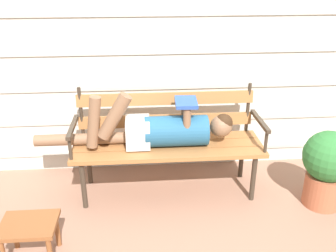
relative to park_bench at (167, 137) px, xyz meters
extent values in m
plane|color=#936B56|center=(0.00, -0.20, -0.51)|extent=(12.00, 12.00, 0.00)
cube|color=beige|center=(0.00, 0.44, 0.66)|extent=(5.14, 0.06, 2.34)
cube|color=#B7B7AD|center=(0.00, 0.41, -0.35)|extent=(5.14, 0.02, 0.04)
cube|color=#B7B7AD|center=(0.00, 0.41, -0.01)|extent=(5.14, 0.02, 0.04)
cube|color=#B7B7AD|center=(0.00, 0.41, 0.32)|extent=(5.14, 0.02, 0.04)
cube|color=#B7B7AD|center=(0.00, 0.41, 0.66)|extent=(5.14, 0.02, 0.04)
cube|color=#B7B7AD|center=(0.00, 0.41, 0.99)|extent=(5.14, 0.02, 0.04)
cube|color=#9E6638|center=(0.00, -0.24, -0.06)|extent=(1.64, 0.15, 0.04)
cube|color=#9E6638|center=(0.00, -0.07, -0.06)|extent=(1.64, 0.15, 0.04)
cube|color=#9E6638|center=(0.00, 0.09, -0.06)|extent=(1.64, 0.15, 0.04)
cube|color=#9E6638|center=(0.00, 0.17, 0.08)|extent=(1.58, 0.05, 0.11)
cube|color=#9E6638|center=(0.00, 0.17, 0.29)|extent=(1.58, 0.05, 0.11)
cylinder|color=#382D23|center=(-0.76, 0.17, 0.19)|extent=(0.03, 0.03, 0.46)
cylinder|color=#382D23|center=(0.76, 0.17, 0.19)|extent=(0.03, 0.03, 0.46)
cylinder|color=#382D23|center=(-0.72, -0.26, -0.30)|extent=(0.04, 0.04, 0.43)
cylinder|color=#382D23|center=(0.72, -0.26, -0.30)|extent=(0.04, 0.04, 0.43)
cylinder|color=#382D23|center=(-0.72, 0.12, -0.30)|extent=(0.04, 0.04, 0.43)
cylinder|color=#382D23|center=(0.72, 0.12, -0.30)|extent=(0.04, 0.04, 0.43)
cube|color=#382D23|center=(-0.80, -0.07, 0.16)|extent=(0.04, 0.47, 0.03)
cylinder|color=#382D23|center=(-0.80, -0.26, 0.06)|extent=(0.03, 0.03, 0.20)
cube|color=#382D23|center=(0.80, -0.07, 0.16)|extent=(0.04, 0.47, 0.03)
cylinder|color=#382D23|center=(0.80, -0.26, 0.06)|extent=(0.03, 0.03, 0.20)
cylinder|color=#23567A|center=(0.07, -0.07, 0.09)|extent=(0.53, 0.26, 0.26)
cube|color=silver|center=(-0.26, -0.07, 0.09)|extent=(0.20, 0.25, 0.24)
sphere|color=brown|center=(0.46, -0.07, 0.12)|extent=(0.19, 0.19, 0.19)
sphere|color=#382314|center=(0.48, -0.07, 0.15)|extent=(0.16, 0.16, 0.16)
cylinder|color=brown|center=(-0.44, -0.13, 0.26)|extent=(0.30, 0.11, 0.41)
cylinder|color=brown|center=(-0.61, -0.13, 0.22)|extent=(0.15, 0.09, 0.45)
cylinder|color=brown|center=(-0.74, -0.01, 0.01)|extent=(0.80, 0.10, 0.10)
cylinder|color=brown|center=(0.15, -0.15, 0.21)|extent=(0.06, 0.06, 0.24)
cylinder|color=brown|center=(0.15, 0.01, 0.21)|extent=(0.06, 0.06, 0.24)
cube|color=#284C9E|center=(0.15, -0.07, 0.35)|extent=(0.19, 0.26, 0.04)
cube|color=brown|center=(-1.01, -0.84, -0.22)|extent=(0.38, 0.30, 0.03)
cylinder|color=brown|center=(-1.16, -0.72, -0.38)|extent=(0.04, 0.04, 0.27)
cylinder|color=brown|center=(-0.86, -0.72, -0.38)|extent=(0.04, 0.04, 0.27)
cylinder|color=#AD5B3D|center=(1.31, -0.37, -0.37)|extent=(0.32, 0.32, 0.29)
sphere|color=#2D7033|center=(1.31, -0.37, -0.05)|extent=(0.43, 0.43, 0.43)
camera|label=1|loc=(-0.23, -2.95, 1.42)|focal=39.84mm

